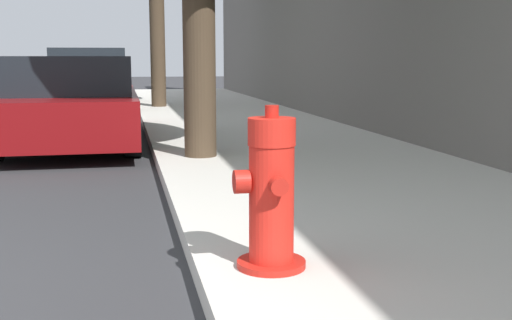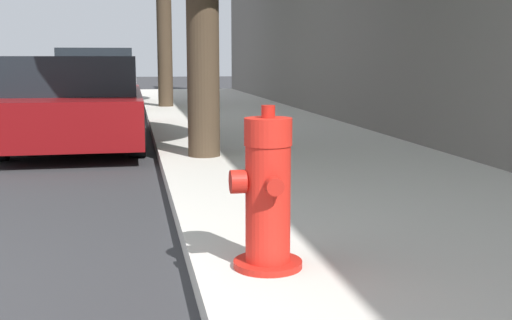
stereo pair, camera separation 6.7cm
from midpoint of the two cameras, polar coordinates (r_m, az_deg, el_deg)
The scene contains 3 objects.
fire_hydrant at distance 3.28m, azimuth 0.75°, elevation -3.18°, with size 0.37×0.36×0.84m.
parked_car_near at distance 9.30m, azimuth -16.32°, elevation 5.00°, with size 1.81×4.49×1.22m.
parked_car_mid at distance 15.09m, azimuth -14.61°, elevation 6.76°, with size 1.72×4.55×1.41m.
Camera 1 is at (1.74, -2.75, 1.20)m, focal length 45.00 mm.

